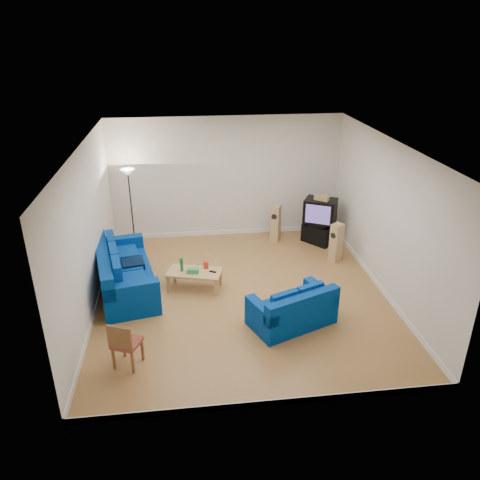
{
  "coord_description": "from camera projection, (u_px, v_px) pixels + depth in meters",
  "views": [
    {
      "loc": [
        -1.1,
        -8.5,
        5.18
      ],
      "look_at": [
        0.0,
        0.4,
        1.1
      ],
      "focal_mm": 35.0,
      "sensor_mm": 36.0,
      "label": 1
    }
  ],
  "objects": [
    {
      "name": "av_receiver",
      "position": [
        318.0,
        224.0,
        12.14
      ],
      "size": [
        0.57,
        0.54,
        0.1
      ],
      "primitive_type": "cube",
      "rotation": [
        0.0,
        0.0,
        -0.52
      ],
      "color": "black",
      "rests_on": "tv_stand"
    },
    {
      "name": "room",
      "position": [
        242.0,
        228.0,
        9.31
      ],
      "size": [
        6.01,
        6.51,
        3.21
      ],
      "color": "brown",
      "rests_on": "ground"
    },
    {
      "name": "sofa_loveseat",
      "position": [
        293.0,
        311.0,
        8.84
      ],
      "size": [
        1.78,
        1.41,
        0.78
      ],
      "rotation": [
        0.0,
        0.0,
        0.39
      ],
      "color": "navy",
      "rests_on": "ground"
    },
    {
      "name": "coffee_table",
      "position": [
        194.0,
        274.0,
        10.05
      ],
      "size": [
        1.26,
        0.86,
        0.42
      ],
      "rotation": [
        0.0,
        0.0,
        -0.28
      ],
      "color": "tan",
      "rests_on": "ground"
    },
    {
      "name": "bottle",
      "position": [
        182.0,
        265.0,
        9.98
      ],
      "size": [
        0.1,
        0.1,
        0.3
      ],
      "primitive_type": "cylinder",
      "rotation": [
        0.0,
        0.0,
        -0.56
      ],
      "color": "#197233",
      "rests_on": "coffee_table"
    },
    {
      "name": "tissue_box",
      "position": [
        193.0,
        271.0,
        9.95
      ],
      "size": [
        0.26,
        0.16,
        0.1
      ],
      "primitive_type": "cube",
      "rotation": [
        0.0,
        0.0,
        -0.09
      ],
      "color": "green",
      "rests_on": "coffee_table"
    },
    {
      "name": "tv_stand",
      "position": [
        318.0,
        234.0,
        12.27
      ],
      "size": [
        0.83,
        0.88,
        0.48
      ],
      "primitive_type": "cube",
      "rotation": [
        0.0,
        0.0,
        -0.89
      ],
      "color": "black",
      "rests_on": "ground"
    },
    {
      "name": "dining_chair",
      "position": [
        124.0,
        343.0,
        7.63
      ],
      "size": [
        0.56,
        0.56,
        0.89
      ],
      "rotation": [
        0.0,
        0.0,
        -0.4
      ],
      "color": "brown",
      "rests_on": "ground"
    },
    {
      "name": "centre_speaker",
      "position": [
        322.0,
        198.0,
        11.83
      ],
      "size": [
        0.38,
        0.35,
        0.13
      ],
      "primitive_type": "cube",
      "rotation": [
        0.0,
        0.0,
        -0.71
      ],
      "color": "tan",
      "rests_on": "television"
    },
    {
      "name": "speaker_right",
      "position": [
        336.0,
        242.0,
        11.23
      ],
      "size": [
        0.35,
        0.34,
        0.95
      ],
      "rotation": [
        0.0,
        0.0,
        -0.97
      ],
      "color": "tan",
      "rests_on": "ground"
    },
    {
      "name": "remote",
      "position": [
        213.0,
        272.0,
        9.99
      ],
      "size": [
        0.16,
        0.12,
        0.02
      ],
      "primitive_type": "cube",
      "rotation": [
        0.0,
        0.0,
        -0.56
      ],
      "color": "black",
      "rests_on": "coffee_table"
    },
    {
      "name": "speaker_left",
      "position": [
        275.0,
        223.0,
        12.32
      ],
      "size": [
        0.33,
        0.36,
        0.98
      ],
      "rotation": [
        0.0,
        0.0,
        -0.48
      ],
      "color": "tan",
      "rests_on": "ground"
    },
    {
      "name": "television",
      "position": [
        320.0,
        211.0,
        12.03
      ],
      "size": [
        0.97,
        0.88,
        0.61
      ],
      "rotation": [
        0.0,
        0.0,
        -0.48
      ],
      "color": "black",
      "rests_on": "av_receiver"
    },
    {
      "name": "floor_lamp",
      "position": [
        129.0,
        184.0,
        11.4
      ],
      "size": [
        0.35,
        0.35,
        2.07
      ],
      "color": "black",
      "rests_on": "ground"
    },
    {
      "name": "sofa_three_seat",
      "position": [
        123.0,
        275.0,
        9.99
      ],
      "size": [
        1.57,
        2.68,
        0.97
      ],
      "rotation": [
        0.0,
        0.0,
        -1.37
      ],
      "color": "navy",
      "rests_on": "ground"
    },
    {
      "name": "red_canister",
      "position": [
        206.0,
        265.0,
        10.14
      ],
      "size": [
        0.11,
        0.11,
        0.15
      ],
      "primitive_type": "cylinder",
      "rotation": [
        0.0,
        0.0,
        -0.0
      ],
      "color": "red",
      "rests_on": "coffee_table"
    }
  ]
}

